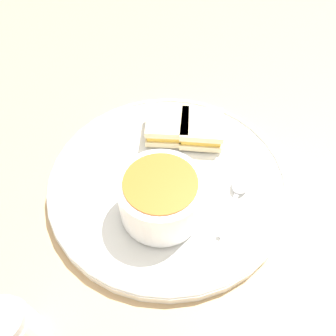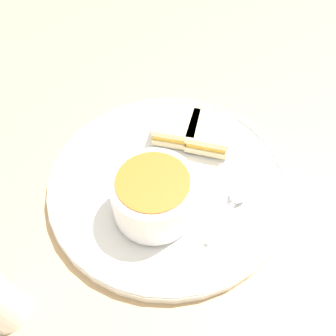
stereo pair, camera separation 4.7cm
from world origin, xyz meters
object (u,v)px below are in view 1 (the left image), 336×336
Objects in this scene: soup_bowl at (161,197)px; salt_shaker at (16,330)px; sandwich_half_far at (168,125)px; sandwich_half_near at (201,129)px; spoon at (239,189)px.

salt_shaker is at bearing -178.91° from soup_bowl.
soup_bowl is 0.15m from sandwich_half_far.
sandwich_half_near is 1.00× the size of sandwich_half_far.
salt_shaker is (-0.33, -0.10, 0.01)m from sandwich_half_far.
sandwich_half_near reaches higher than spoon.
sandwich_half_near is (0.15, 0.05, -0.02)m from soup_bowl.
soup_bowl is 0.12m from spoon.
sandwich_half_far is at bearing 125.99° from sandwich_half_near.
sandwich_half_far is (0.11, 0.10, -0.02)m from soup_bowl.
spoon is 0.16m from sandwich_half_far.
soup_bowl is 1.14× the size of sandwich_half_far.
spoon is at bearing -9.38° from salt_shaker.
soup_bowl and salt_shaker have the same top height.
soup_bowl is 1.27× the size of salt_shaker.
spoon is at bearing -112.00° from sandwich_half_near.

